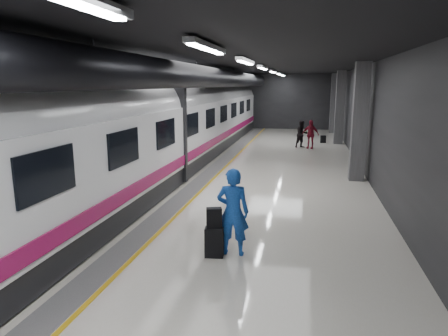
# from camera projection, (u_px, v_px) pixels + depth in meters

# --- Properties ---
(ground) EXTENTS (40.00, 40.00, 0.00)m
(ground) POSITION_uv_depth(u_px,v_px,m) (232.00, 186.00, 14.65)
(ground) COLOR silver
(ground) RESTS_ON ground
(platform_hall) EXTENTS (10.02, 40.02, 4.51)m
(platform_hall) POSITION_uv_depth(u_px,v_px,m) (230.00, 88.00, 14.90)
(platform_hall) COLOR black
(platform_hall) RESTS_ON ground
(train) EXTENTS (3.05, 38.00, 4.05)m
(train) POSITION_uv_depth(u_px,v_px,m) (147.00, 128.00, 14.87)
(train) COLOR black
(train) RESTS_ON ground
(traveler_main) EXTENTS (0.72, 0.49, 1.93)m
(traveler_main) POSITION_uv_depth(u_px,v_px,m) (233.00, 212.00, 8.62)
(traveler_main) COLOR blue
(traveler_main) RESTS_ON ground
(suitcase_main) EXTENTS (0.43, 0.30, 0.65)m
(suitcase_main) POSITION_uv_depth(u_px,v_px,m) (214.00, 242.00, 8.61)
(suitcase_main) COLOR black
(suitcase_main) RESTS_ON ground
(shoulder_bag) EXTENTS (0.36, 0.27, 0.44)m
(shoulder_bag) POSITION_uv_depth(u_px,v_px,m) (214.00, 218.00, 8.53)
(shoulder_bag) COLOR black
(shoulder_bag) RESTS_ON suitcase_main
(traveler_far_a) EXTENTS (0.99, 0.94, 1.61)m
(traveler_far_a) POSITION_uv_depth(u_px,v_px,m) (302.00, 134.00, 23.46)
(traveler_far_a) COLOR black
(traveler_far_a) RESTS_ON ground
(traveler_far_b) EXTENTS (1.04, 0.64, 1.65)m
(traveler_far_b) POSITION_uv_depth(u_px,v_px,m) (310.00, 134.00, 23.18)
(traveler_far_b) COLOR maroon
(traveler_far_b) RESTS_ON ground
(suitcase_far) EXTENTS (0.36, 0.28, 0.47)m
(suitcase_far) POSITION_uv_depth(u_px,v_px,m) (323.00, 139.00, 25.53)
(suitcase_far) COLOR black
(suitcase_far) RESTS_ON ground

